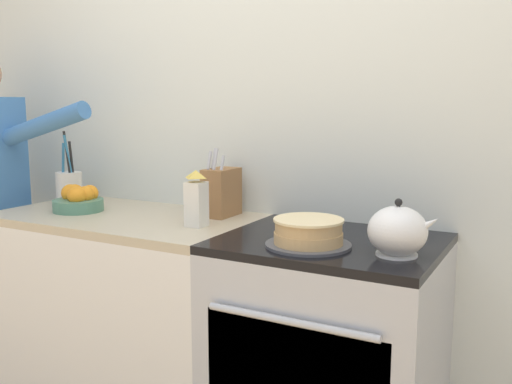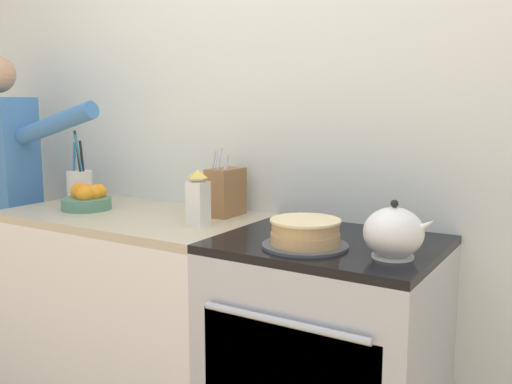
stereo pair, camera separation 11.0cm
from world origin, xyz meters
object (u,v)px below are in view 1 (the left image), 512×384
fruit_bowl (79,200)px  knife_block (221,192)px  utensil_crock (69,185)px  stove_range (328,359)px  tea_kettle (398,231)px  milk_carton (196,200)px  layer_cake (308,233)px

fruit_bowl → knife_block: bearing=18.4°
knife_block → utensil_crock: size_ratio=0.84×
stove_range → utensil_crock: (-1.38, 0.12, 0.52)m
knife_block → tea_kettle: bearing=-18.9°
tea_kettle → milk_carton: milk_carton is taller
fruit_bowl → utensil_crock: bearing=145.0°
knife_block → utensil_crock: 0.83m
tea_kettle → fruit_bowl: size_ratio=1.04×
tea_kettle → fruit_bowl: (-1.43, 0.08, -0.03)m
fruit_bowl → tea_kettle: bearing=-3.0°
layer_cake → fruit_bowl: fruit_bowl is taller
layer_cake → tea_kettle: bearing=4.8°
knife_block → utensil_crock: (-0.82, -0.06, -0.02)m
knife_block → milk_carton: bearing=-83.1°
stove_range → fruit_bowl: (-1.17, -0.02, 0.49)m
layer_cake → fruit_bowl: bearing=175.0°
layer_cake → knife_block: size_ratio=1.00×
utensil_crock → milk_carton: (0.85, -0.17, 0.03)m
layer_cake → fruit_bowl: 1.14m
stove_range → knife_block: (-0.56, 0.18, 0.54)m
knife_block → milk_carton: knife_block is taller
utensil_crock → milk_carton: 0.87m
utensil_crock → tea_kettle: bearing=-7.8°
knife_block → fruit_bowl: knife_block is taller
utensil_crock → milk_carton: utensil_crock is taller
utensil_crock → layer_cake: bearing=-10.4°
stove_range → tea_kettle: (0.26, -0.10, 0.52)m
milk_carton → tea_kettle: bearing=-4.0°
stove_range → layer_cake: size_ratio=3.08×
fruit_bowl → milk_carton: 0.64m
knife_block → milk_carton: size_ratio=1.31×
tea_kettle → knife_block: 0.86m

